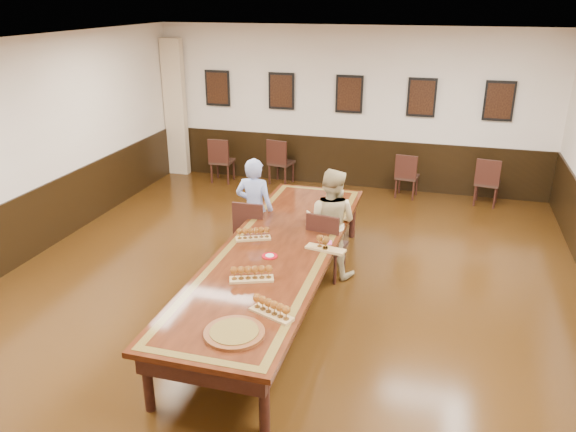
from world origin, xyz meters
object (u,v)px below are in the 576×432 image
(spare_chair_d, at_px, (488,181))
(carved_platter, at_px, (234,333))
(chair_man, at_px, (253,230))
(person_woman, at_px, (331,223))
(chair_woman, at_px, (327,244))
(spare_chair_a, at_px, (222,160))
(spare_chair_b, at_px, (281,161))
(person_man, at_px, (255,209))
(conference_table, at_px, (277,258))
(spare_chair_c, at_px, (407,175))

(spare_chair_d, distance_m, carved_platter, 7.00)
(chair_man, distance_m, spare_chair_d, 4.90)
(person_woman, bearing_deg, chair_man, 3.20)
(chair_woman, xyz_separation_m, spare_chair_a, (-3.06, 3.65, -0.02))
(spare_chair_b, relative_size, person_man, 0.62)
(chair_man, height_order, person_woman, person_woman)
(conference_table, relative_size, carved_platter, 7.50)
(chair_woman, distance_m, spare_chair_d, 4.33)
(spare_chair_b, relative_size, conference_table, 0.19)
(spare_chair_a, bearing_deg, spare_chair_c, 179.14)
(spare_chair_a, relative_size, person_man, 0.61)
(spare_chair_a, relative_size, spare_chair_d, 1.03)
(spare_chair_b, distance_m, spare_chair_c, 2.62)
(spare_chair_c, bearing_deg, spare_chair_b, 3.75)
(conference_table, bearing_deg, chair_woman, 61.39)
(chair_man, distance_m, person_woman, 1.23)
(conference_table, bearing_deg, spare_chair_c, 74.52)
(chair_woman, relative_size, spare_chair_d, 1.07)
(chair_man, relative_size, chair_woman, 0.98)
(chair_woman, relative_size, person_man, 0.64)
(spare_chair_a, xyz_separation_m, spare_chair_b, (1.24, 0.22, 0.01))
(spare_chair_b, relative_size, spare_chair_d, 1.04)
(spare_chair_b, distance_m, carved_platter, 6.87)
(carved_platter, bearing_deg, chair_woman, 83.97)
(chair_man, xyz_separation_m, person_man, (-0.00, 0.10, 0.29))
(chair_man, height_order, spare_chair_c, chair_man)
(chair_man, height_order, chair_woman, chair_woman)
(spare_chair_b, distance_m, conference_table, 4.92)
(chair_woman, distance_m, spare_chair_b, 4.28)
(chair_man, bearing_deg, person_woman, 174.35)
(chair_man, xyz_separation_m, chair_woman, (1.18, -0.21, 0.01))
(person_woman, height_order, carved_platter, person_woman)
(spare_chair_b, bearing_deg, person_woman, 126.62)
(spare_chair_d, height_order, person_woman, person_woman)
(conference_table, bearing_deg, person_man, 120.99)
(spare_chair_a, distance_m, spare_chair_c, 3.86)
(person_woman, xyz_separation_m, conference_table, (-0.49, -0.97, -0.17))
(conference_table, height_order, carved_platter, carved_platter)
(spare_chair_a, height_order, person_woman, person_woman)
(spare_chair_d, bearing_deg, carved_platter, 77.15)
(spare_chair_d, bearing_deg, chair_man, 53.84)
(spare_chair_a, bearing_deg, carved_platter, 111.23)
(spare_chair_a, distance_m, conference_table, 5.21)
(spare_chair_c, height_order, person_woman, person_woman)
(person_man, bearing_deg, spare_chair_d, -136.28)
(spare_chair_a, bearing_deg, person_woman, 129.03)
(chair_woman, height_order, conference_table, chair_woman)
(chair_man, distance_m, spare_chair_a, 3.92)
(chair_woman, xyz_separation_m, person_woman, (0.02, 0.10, 0.28))
(spare_chair_a, height_order, spare_chair_c, spare_chair_a)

